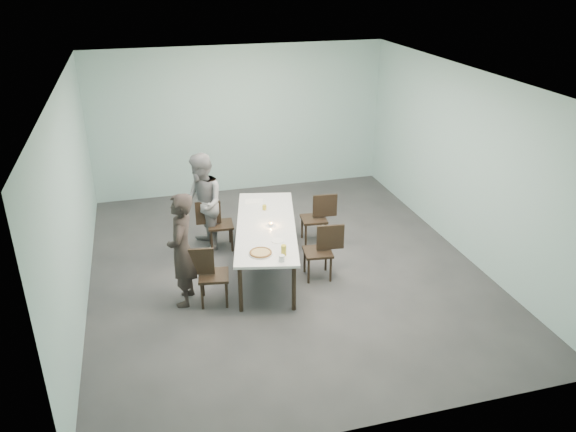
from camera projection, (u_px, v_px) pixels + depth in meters
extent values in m
plane|color=#333335|center=(284.00, 267.00, 9.01)|extent=(7.00, 7.00, 0.00)
cube|color=#99C0BE|center=(240.00, 120.00, 11.45)|extent=(6.00, 0.02, 3.00)
cube|color=#99C0BE|center=(379.00, 307.00, 5.31)|extent=(6.00, 0.02, 3.00)
cube|color=#99C0BE|center=(72.00, 200.00, 7.67)|extent=(0.02, 7.00, 3.00)
cube|color=#99C0BE|center=(463.00, 162.00, 9.10)|extent=(0.02, 7.00, 3.00)
cube|color=white|center=(284.00, 78.00, 7.76)|extent=(6.00, 7.00, 0.02)
cube|color=white|center=(266.00, 226.00, 8.70)|extent=(1.45, 2.73, 0.04)
cylinder|color=black|center=(240.00, 289.00, 7.74)|extent=(0.06, 0.06, 0.71)
cylinder|color=black|center=(245.00, 216.00, 9.95)|extent=(0.06, 0.06, 0.71)
cylinder|color=black|center=(294.00, 288.00, 7.77)|extent=(0.06, 0.06, 0.71)
cylinder|color=black|center=(287.00, 215.00, 9.98)|extent=(0.06, 0.06, 0.71)
cube|color=black|center=(214.00, 276.00, 7.92)|extent=(0.48, 0.48, 0.04)
cube|color=black|center=(199.00, 262.00, 7.80)|extent=(0.42, 0.11, 0.40)
cylinder|color=black|center=(202.00, 296.00, 7.85)|extent=(0.04, 0.04, 0.41)
cylinder|color=black|center=(203.00, 284.00, 8.15)|extent=(0.04, 0.04, 0.41)
cylinder|color=black|center=(227.00, 295.00, 7.88)|extent=(0.04, 0.04, 0.41)
cylinder|color=black|center=(226.00, 282.00, 8.19)|extent=(0.04, 0.04, 0.41)
cube|color=black|center=(220.00, 225.00, 9.44)|extent=(0.45, 0.45, 0.04)
cube|color=black|center=(208.00, 213.00, 9.30)|extent=(0.42, 0.07, 0.40)
cylinder|color=black|center=(212.00, 242.00, 9.35)|extent=(0.04, 0.04, 0.41)
cylinder|color=black|center=(210.00, 233.00, 9.65)|extent=(0.04, 0.04, 0.41)
cylinder|color=black|center=(232.00, 240.00, 9.41)|extent=(0.04, 0.04, 0.41)
cylinder|color=black|center=(230.00, 231.00, 9.71)|extent=(0.04, 0.04, 0.41)
cube|color=black|center=(318.00, 252.00, 8.56)|extent=(0.46, 0.46, 0.04)
cube|color=black|center=(330.00, 237.00, 8.49)|extent=(0.42, 0.09, 0.40)
cylinder|color=black|center=(326.00, 259.00, 8.83)|extent=(0.04, 0.04, 0.41)
cylinder|color=black|center=(331.00, 270.00, 8.53)|extent=(0.04, 0.04, 0.41)
cylinder|color=black|center=(305.00, 260.00, 8.78)|extent=(0.04, 0.04, 0.41)
cylinder|color=black|center=(309.00, 271.00, 8.48)|extent=(0.04, 0.04, 0.41)
cube|color=black|center=(314.00, 219.00, 9.64)|extent=(0.46, 0.46, 0.04)
cube|color=black|center=(325.00, 206.00, 9.57)|extent=(0.42, 0.08, 0.40)
cylinder|color=black|center=(321.00, 226.00, 9.92)|extent=(0.04, 0.04, 0.41)
cylinder|color=black|center=(325.00, 234.00, 9.61)|extent=(0.04, 0.04, 0.41)
cylinder|color=black|center=(302.00, 227.00, 9.86)|extent=(0.04, 0.04, 0.41)
cylinder|color=black|center=(306.00, 236.00, 9.56)|extent=(0.04, 0.04, 0.41)
imported|color=black|center=(182.00, 250.00, 7.77)|extent=(0.55, 0.69, 1.67)
imported|color=gray|center=(202.00, 203.00, 9.23)|extent=(0.71, 0.88, 1.68)
cylinder|color=white|center=(261.00, 254.00, 7.84)|extent=(0.34, 0.34, 0.01)
cylinder|color=#D9B77B|center=(261.00, 253.00, 7.83)|extent=(0.30, 0.30, 0.01)
torus|color=brown|center=(261.00, 252.00, 7.83)|extent=(0.32, 0.32, 0.03)
cylinder|color=white|center=(277.00, 241.00, 8.19)|extent=(0.18, 0.18, 0.01)
cylinder|color=gold|center=(284.00, 250.00, 7.78)|extent=(0.08, 0.08, 0.15)
cylinder|color=silver|center=(282.00, 258.00, 7.63)|extent=(0.08, 0.08, 0.09)
cylinder|color=silver|center=(271.00, 225.00, 8.66)|extent=(0.06, 0.06, 0.03)
cylinder|color=orange|center=(271.00, 223.00, 8.65)|extent=(0.04, 0.04, 0.01)
cylinder|color=gold|center=(264.00, 207.00, 9.21)|extent=(0.07, 0.07, 0.08)
cube|color=silver|center=(254.00, 201.00, 9.53)|extent=(0.34, 0.28, 0.01)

